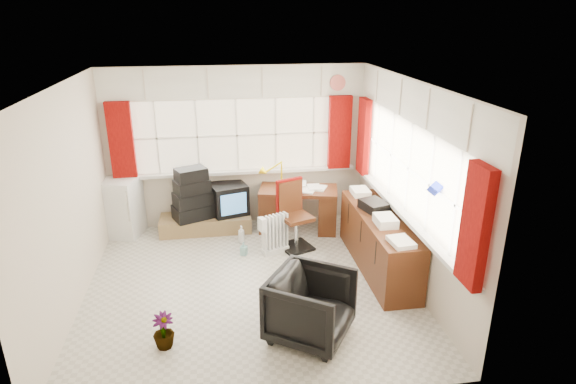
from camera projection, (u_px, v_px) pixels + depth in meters
The scene contains 20 objects.
ground at pixel (250, 285), 6.06m from camera, with size 4.00×4.00×0.00m, color beige.
room_walls at pixel (246, 172), 5.53m from camera, with size 4.00×4.00×4.00m.
window_back at pixel (238, 167), 7.52m from camera, with size 3.70×0.12×3.60m.
window_right at pixel (403, 207), 6.00m from camera, with size 0.12×3.70×3.60m.
curtains at pixel (309, 151), 6.53m from camera, with size 3.83×3.83×1.15m.
overhead_cabinets at pixel (314, 91), 6.31m from camera, with size 3.98×3.98×0.48m.
desk at pixel (298, 207), 7.49m from camera, with size 1.29×0.84×0.73m.
desk_lamp at pixel (282, 170), 7.18m from camera, with size 0.20×0.18×0.47m.
task_chair at pixel (293, 212), 6.91m from camera, with size 0.54×0.56×1.01m.
office_chair at pixel (311, 306), 5.00m from camera, with size 0.78×0.80×0.73m, color black.
radiator at pixel (275, 237), 6.81m from camera, with size 0.41×0.30×0.58m.
credenza at pixel (378, 241), 6.35m from camera, with size 0.50×2.00×0.85m.
file_tray at pixel (374, 206), 6.40m from camera, with size 0.29×0.37×0.12m, color black.
tv_bench at pixel (206, 223), 7.53m from camera, with size 1.40×0.50×0.25m, color olive.
crt_tv at pixel (229, 199), 7.52m from camera, with size 0.63×0.60×0.48m.
hifi_stack at pixel (193, 196), 7.29m from camera, with size 0.69×0.58×0.81m.
mini_fridge at pixel (122, 207), 7.31m from camera, with size 0.65×0.66×0.89m.
spray_bottle_a at pixel (241, 234), 7.13m from camera, with size 0.10×0.10×0.27m, color silver.
spray_bottle_b at pixel (244, 249), 6.79m from camera, with size 0.09×0.09×0.19m, color #7FBEBA.
flower_vase at pixel (163, 331), 4.89m from camera, with size 0.22×0.22×0.39m, color black.
Camera 1 is at (-0.33, -5.26, 3.24)m, focal length 30.00 mm.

